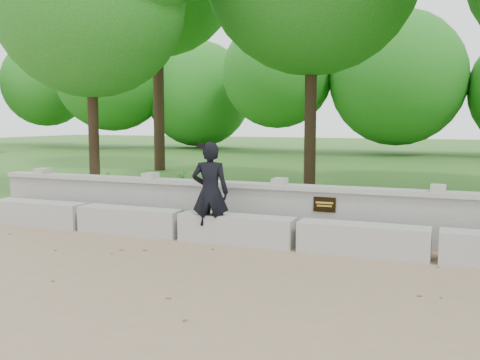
% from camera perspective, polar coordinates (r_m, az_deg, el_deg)
% --- Properties ---
extents(ground, '(80.00, 80.00, 0.00)m').
position_cam_1_polar(ground, '(6.60, 1.56, -10.95)').
color(ground, '#8D7156').
rests_on(ground, ground).
extents(lawn, '(40.00, 22.00, 0.25)m').
position_cam_1_polar(lawn, '(20.12, 15.32, 0.93)').
color(lawn, '#2E5B1A').
rests_on(lawn, ground).
extents(concrete_bench, '(11.90, 0.45, 0.45)m').
position_cam_1_polar(concrete_bench, '(8.30, 6.08, -5.76)').
color(concrete_bench, '#AFADA6').
rests_on(concrete_bench, ground).
extents(parapet_wall, '(12.50, 0.35, 0.90)m').
position_cam_1_polar(parapet_wall, '(8.92, 7.30, -3.36)').
color(parapet_wall, '#A5A39C').
rests_on(parapet_wall, ground).
extents(man_main, '(0.67, 0.61, 1.63)m').
position_cam_1_polar(man_main, '(8.58, -3.20, -1.32)').
color(man_main, black).
rests_on(man_main, ground).
extents(shrub_a, '(0.40, 0.38, 0.63)m').
position_cam_1_polar(shrub_a, '(11.65, -13.88, -0.70)').
color(shrub_a, '#2D7527').
rests_on(shrub_a, lawn).
extents(shrub_b, '(0.32, 0.36, 0.57)m').
position_cam_1_polar(shrub_b, '(10.03, 8.90, -1.89)').
color(shrub_b, '#2D7527').
rests_on(shrub_b, lawn).
extents(shrub_d, '(0.47, 0.47, 0.63)m').
position_cam_1_polar(shrub_d, '(11.80, -6.21, -0.46)').
color(shrub_d, '#2D7527').
rests_on(shrub_d, lawn).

